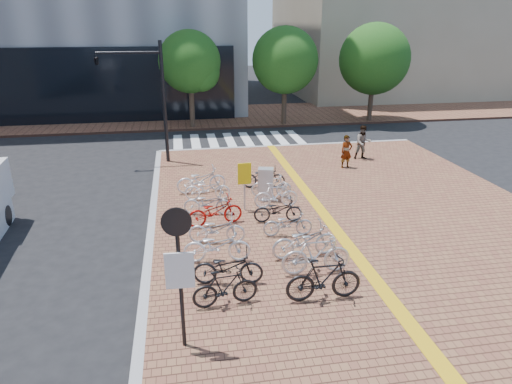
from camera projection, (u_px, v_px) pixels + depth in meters
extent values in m
plane|color=black|center=(285.00, 256.00, 13.60)|extent=(120.00, 120.00, 0.00)
cube|color=brown|center=(481.00, 356.00, 9.44)|extent=(14.00, 34.00, 0.15)
cube|color=gold|center=(437.00, 359.00, 9.25)|extent=(0.40, 34.00, 0.01)
cube|color=gray|center=(288.00, 146.00, 25.11)|extent=(14.00, 0.25, 0.15)
cube|color=brown|center=(219.00, 116.00, 32.93)|extent=(70.00, 8.00, 0.15)
cube|color=silver|center=(178.00, 143.00, 26.03)|extent=(0.50, 4.00, 0.01)
cube|color=silver|center=(196.00, 142.00, 26.19)|extent=(0.50, 4.00, 0.01)
cube|color=silver|center=(213.00, 142.00, 26.34)|extent=(0.50, 4.00, 0.01)
cube|color=silver|center=(230.00, 141.00, 26.50)|extent=(0.50, 4.00, 0.01)
cube|color=silver|center=(247.00, 140.00, 26.66)|extent=(0.50, 4.00, 0.01)
cube|color=silver|center=(264.00, 140.00, 26.82)|extent=(0.50, 4.00, 0.01)
cube|color=silver|center=(280.00, 139.00, 26.98)|extent=(0.50, 4.00, 0.01)
cube|color=silver|center=(297.00, 138.00, 27.14)|extent=(0.50, 4.00, 0.01)
cylinder|color=#38281E|center=(192.00, 107.00, 28.90)|extent=(0.32, 0.32, 2.60)
sphere|color=#194714|center=(190.00, 62.00, 27.93)|extent=(3.80, 3.80, 3.80)
sphere|color=#194714|center=(200.00, 72.00, 27.96)|extent=(2.40, 2.40, 2.40)
cylinder|color=#38281E|center=(284.00, 104.00, 29.85)|extent=(0.32, 0.32, 2.60)
sphere|color=#194714|center=(285.00, 60.00, 28.88)|extent=(4.20, 4.20, 4.20)
sphere|color=#194714|center=(295.00, 70.00, 28.91)|extent=(2.40, 2.40, 2.40)
cylinder|color=#38281E|center=(371.00, 101.00, 30.80)|extent=(0.32, 0.32, 2.60)
sphere|color=#194714|center=(374.00, 59.00, 29.83)|extent=(4.60, 4.60, 4.60)
sphere|color=#194714|center=(384.00, 69.00, 29.86)|extent=(2.40, 2.40, 2.40)
imported|color=black|center=(225.00, 288.00, 10.85)|extent=(1.63, 0.62, 0.96)
imported|color=black|center=(228.00, 267.00, 11.76)|extent=(1.89, 0.88, 0.95)
imported|color=white|center=(217.00, 246.00, 12.84)|extent=(1.95, 0.85, 0.99)
imported|color=silver|center=(217.00, 229.00, 13.95)|extent=(1.81, 0.85, 0.92)
imported|color=#AC110C|center=(215.00, 211.00, 15.16)|extent=(1.97, 1.00, 0.99)
imported|color=silver|center=(208.00, 203.00, 15.99)|extent=(1.78, 0.89, 0.89)
imported|color=white|center=(207.00, 189.00, 17.29)|extent=(1.77, 0.75, 0.91)
imported|color=white|center=(201.00, 180.00, 18.07)|extent=(2.04, 0.94, 1.03)
imported|color=black|center=(324.00, 279.00, 11.05)|extent=(1.89, 0.54, 1.14)
imported|color=silver|center=(316.00, 254.00, 12.20)|extent=(1.92, 0.55, 1.15)
imported|color=#B3B3B8|center=(305.00, 240.00, 13.10)|extent=(2.01, 0.85, 1.03)
imported|color=#ADADB2|center=(288.00, 223.00, 14.43)|extent=(1.62, 0.64, 0.83)
imported|color=black|center=(278.00, 210.00, 15.40)|extent=(1.69, 0.73, 0.87)
imported|color=white|center=(276.00, 195.00, 16.56)|extent=(1.64, 0.48, 0.98)
imported|color=silver|center=(271.00, 186.00, 17.55)|extent=(1.62, 0.68, 0.94)
imported|color=black|center=(264.00, 177.00, 18.56)|extent=(1.83, 0.93, 0.92)
imported|color=gray|center=(346.00, 152.00, 21.01)|extent=(0.59, 0.43, 1.53)
imported|color=#454C58|center=(363.00, 142.00, 22.32)|extent=(0.86, 0.70, 1.66)
cube|color=silver|center=(266.00, 184.00, 17.28)|extent=(0.65, 0.54, 1.24)
cylinder|color=#B7B7BC|center=(244.00, 187.00, 16.24)|extent=(0.07, 0.07, 1.73)
cube|color=yellow|center=(245.00, 174.00, 16.01)|extent=(0.48, 0.07, 0.77)
cylinder|color=black|center=(180.00, 280.00, 9.11)|extent=(0.09, 0.09, 3.15)
cylinder|color=black|center=(176.00, 222.00, 8.59)|extent=(0.59, 0.08, 0.59)
cube|color=silver|center=(180.00, 271.00, 8.96)|extent=(0.58, 0.07, 0.79)
cylinder|color=black|center=(164.00, 103.00, 21.24)|extent=(0.17, 0.17, 5.61)
cylinder|color=black|center=(128.00, 53.00, 20.20)|extent=(2.81, 0.11, 0.11)
imported|color=black|center=(96.00, 59.00, 20.08)|extent=(0.25, 1.16, 0.47)
cylinder|color=black|center=(5.00, 216.00, 15.51)|extent=(0.26, 0.72, 0.71)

